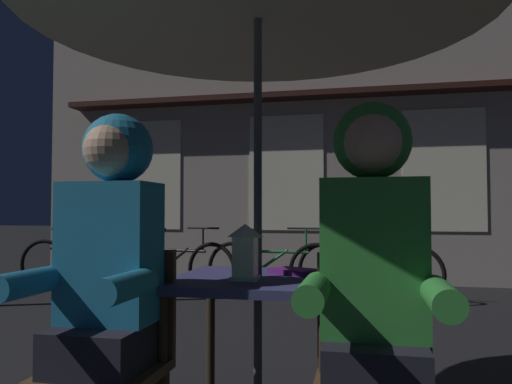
{
  "coord_description": "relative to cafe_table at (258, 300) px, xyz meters",
  "views": [
    {
      "loc": [
        0.45,
        -2.1,
        1.02
      ],
      "look_at": [
        0.0,
        -0.04,
        1.11
      ],
      "focal_mm": 34.64,
      "sensor_mm": 36.0,
      "label": 1
    }
  ],
  "objects": [
    {
      "name": "chair_left",
      "position": [
        -0.48,
        -0.37,
        -0.15
      ],
      "size": [
        0.4,
        0.4,
        0.87
      ],
      "color": "#513823",
      "rests_on": "ground_plane"
    },
    {
      "name": "person_right_hooded",
      "position": [
        0.48,
        -0.43,
        0.21
      ],
      "size": [
        0.45,
        0.56,
        1.4
      ],
      "color": "black",
      "rests_on": "ground_plane"
    },
    {
      "name": "person_left_hooded",
      "position": [
        -0.48,
        -0.43,
        0.21
      ],
      "size": [
        0.45,
        0.56,
        1.4
      ],
      "color": "black",
      "rests_on": "ground_plane"
    },
    {
      "name": "bicycle_fourth",
      "position": [
        0.5,
        3.71,
        -0.29
      ],
      "size": [
        1.66,
        0.33,
        0.84
      ],
      "color": "black",
      "rests_on": "ground_plane"
    },
    {
      "name": "bicycle_second",
      "position": [
        -1.82,
        3.67,
        -0.29
      ],
      "size": [
        1.64,
        0.45,
        0.84
      ],
      "color": "black",
      "rests_on": "ground_plane"
    },
    {
      "name": "chair_right",
      "position": [
        0.48,
        -0.37,
        -0.15
      ],
      "size": [
        0.4,
        0.4,
        0.87
      ],
      "color": "#513823",
      "rests_on": "ground_plane"
    },
    {
      "name": "bicycle_nearest",
      "position": [
        -3.14,
        3.7,
        -0.29
      ],
      "size": [
        1.68,
        0.2,
        0.84
      ],
      "color": "black",
      "rests_on": "ground_plane"
    },
    {
      "name": "bicycle_third",
      "position": [
        -0.6,
        3.72,
        -0.29
      ],
      "size": [
        1.68,
        0.16,
        0.84
      ],
      "color": "black",
      "rests_on": "ground_plane"
    },
    {
      "name": "book",
      "position": [
        0.14,
        0.12,
        0.11
      ],
      "size": [
        0.24,
        0.22,
        0.02
      ],
      "primitive_type": "cube",
      "rotation": [
        0.0,
        0.0,
        -0.48
      ],
      "color": "#661E7A",
      "rests_on": "cafe_table"
    },
    {
      "name": "shopfront_building",
      "position": [
        0.44,
        5.4,
        2.45
      ],
      "size": [
        10.0,
        0.93,
        6.2
      ],
      "color": "#9E9389",
      "rests_on": "ground_plane"
    },
    {
      "name": "cafe_table",
      "position": [
        0.0,
        0.0,
        0.0
      ],
      "size": [
        0.72,
        0.72,
        0.74
      ],
      "color": "navy",
      "rests_on": "ground_plane"
    },
    {
      "name": "lantern",
      "position": [
        -0.03,
        -0.11,
        0.22
      ],
      "size": [
        0.11,
        0.11,
        0.23
      ],
      "color": "white",
      "rests_on": "cafe_table"
    }
  ]
}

